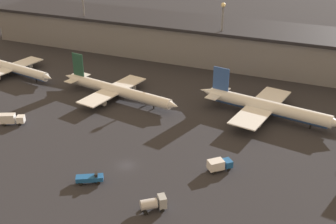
% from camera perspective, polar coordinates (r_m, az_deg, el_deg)
% --- Properties ---
extents(ground, '(600.00, 600.00, 0.00)m').
position_cam_1_polar(ground, '(107.93, -5.68, -7.22)').
color(ground, '#26262B').
extents(terminal_building, '(216.79, 28.06, 15.39)m').
position_cam_1_polar(terminal_building, '(178.58, 7.72, 9.27)').
color(terminal_building, slate).
rests_on(terminal_building, ground).
extents(airplane_0, '(42.64, 28.05, 11.98)m').
position_cam_1_polar(airplane_0, '(173.19, -20.37, 5.63)').
color(airplane_0, white).
rests_on(airplane_0, ground).
extents(airplane_1, '(48.12, 29.30, 12.93)m').
position_cam_1_polar(airplane_1, '(143.29, -6.98, 2.94)').
color(airplane_1, white).
rests_on(airplane_1, ground).
extents(airplane_2, '(46.30, 32.59, 13.13)m').
position_cam_1_polar(airplane_2, '(132.76, 13.12, 0.68)').
color(airplane_2, white).
rests_on(airplane_2, ground).
extents(service_vehicle_0, '(7.50, 5.24, 3.40)m').
position_cam_1_polar(service_vehicle_0, '(134.08, -20.49, -0.86)').
color(service_vehicle_0, white).
rests_on(service_vehicle_0, ground).
extents(service_vehicle_1, '(6.18, 6.11, 3.04)m').
position_cam_1_polar(service_vehicle_1, '(105.41, 6.92, -7.07)').
color(service_vehicle_1, '#195199').
rests_on(service_vehicle_1, ground).
extents(service_vehicle_3, '(5.82, 5.33, 3.31)m').
position_cam_1_polar(service_vehicle_3, '(92.35, -1.97, -12.27)').
color(service_vehicle_3, '#9EA3A8').
rests_on(service_vehicle_3, ground).
extents(service_vehicle_4, '(6.63, 4.98, 2.66)m').
position_cam_1_polar(service_vehicle_4, '(102.31, -10.53, -8.82)').
color(service_vehicle_4, '#195199').
rests_on(service_vehicle_4, ground).
extents(lamp_post_0, '(1.80, 1.80, 28.16)m').
position_cam_1_polar(lamp_post_0, '(192.61, -11.34, 13.31)').
color(lamp_post_0, slate).
rests_on(lamp_post_0, ground).
extents(lamp_post_1, '(1.80, 1.80, 26.28)m').
position_cam_1_polar(lamp_post_1, '(166.56, 7.33, 11.23)').
color(lamp_post_1, slate).
rests_on(lamp_post_1, ground).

